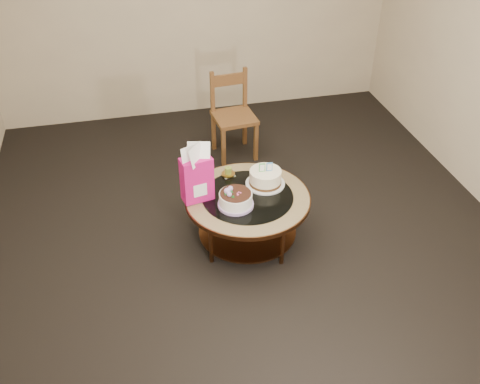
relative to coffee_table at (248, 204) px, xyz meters
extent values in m
plane|color=black|center=(0.00, 0.00, -0.38)|extent=(5.00, 5.00, 0.00)
cube|color=tan|center=(0.00, 2.50, 0.92)|extent=(4.50, 0.02, 2.60)
cylinder|color=brown|center=(0.35, 0.20, -0.17)|extent=(0.04, 0.04, 0.42)
cylinder|color=brown|center=(-0.20, 0.35, -0.17)|extent=(0.04, 0.04, 0.42)
cylinder|color=brown|center=(-0.35, -0.20, -0.17)|extent=(0.04, 0.04, 0.42)
cylinder|color=brown|center=(0.20, -0.35, -0.17)|extent=(0.04, 0.04, 0.42)
cylinder|color=brown|center=(0.00, 0.00, -0.28)|extent=(0.82, 0.82, 0.02)
cylinder|color=brown|center=(0.00, 0.00, 0.05)|extent=(1.02, 1.02, 0.04)
cylinder|color=#A28859|center=(0.00, 0.00, 0.07)|extent=(1.00, 1.00, 0.01)
cylinder|color=black|center=(0.00, 0.00, 0.08)|extent=(0.74, 0.74, 0.01)
cylinder|color=#AE90CC|center=(-0.12, -0.10, 0.09)|extent=(0.28, 0.28, 0.02)
cylinder|color=white|center=(-0.12, -0.10, 0.14)|extent=(0.26, 0.26, 0.11)
cylinder|color=black|center=(-0.12, -0.10, 0.20)|extent=(0.24, 0.24, 0.01)
sphere|color=#AE90CC|center=(-0.19, -0.09, 0.22)|extent=(0.05, 0.05, 0.05)
sphere|color=#AE90CC|center=(-0.15, -0.05, 0.22)|extent=(0.04, 0.04, 0.04)
sphere|color=#AE90CC|center=(-0.18, -0.13, 0.21)|extent=(0.04, 0.04, 0.04)
cone|color=#1C6928|center=(-0.15, -0.09, 0.20)|extent=(0.04, 0.04, 0.02)
cone|color=#1C6928|center=(-0.20, -0.11, 0.20)|extent=(0.03, 0.04, 0.02)
cone|color=#1C6928|center=(-0.14, -0.04, 0.20)|extent=(0.03, 0.02, 0.02)
cone|color=#1C6928|center=(-0.15, -0.14, 0.20)|extent=(0.03, 0.04, 0.02)
cylinder|color=silver|center=(0.18, 0.13, 0.09)|extent=(0.33, 0.33, 0.01)
cylinder|color=#442913|center=(0.18, 0.13, 0.10)|extent=(0.27, 0.27, 0.02)
cylinder|color=white|center=(0.18, 0.13, 0.16)|extent=(0.26, 0.26, 0.10)
cube|color=#4FBA5B|center=(0.15, 0.13, 0.25)|extent=(0.05, 0.01, 0.07)
cube|color=white|center=(0.15, 0.13, 0.25)|extent=(0.04, 0.02, 0.06)
cube|color=#408DDB|center=(0.21, 0.13, 0.25)|extent=(0.05, 0.01, 0.07)
cube|color=white|center=(0.21, 0.13, 0.25)|extent=(0.04, 0.02, 0.06)
cube|color=#DC1480|center=(-0.40, 0.06, 0.27)|extent=(0.26, 0.18, 0.37)
cube|color=white|center=(-0.40, 0.06, 0.20)|extent=(0.13, 0.16, 0.11)
cube|color=#EBD760|center=(-0.09, 0.33, 0.08)|extent=(0.12, 0.12, 0.01)
cylinder|color=gold|center=(-0.09, 0.33, 0.09)|extent=(0.12, 0.12, 0.01)
cylinder|color=olive|center=(-0.09, 0.33, 0.13)|extent=(0.06, 0.06, 0.06)
cylinder|color=black|center=(-0.09, 0.33, 0.16)|extent=(0.00, 0.00, 0.01)
cube|color=brown|center=(0.20, 1.38, 0.06)|extent=(0.45, 0.45, 0.04)
cube|color=brown|center=(0.04, 1.19, -0.16)|extent=(0.04, 0.04, 0.44)
cube|color=brown|center=(0.39, 1.22, -0.16)|extent=(0.04, 0.04, 0.44)
cube|color=brown|center=(0.01, 1.53, -0.16)|extent=(0.04, 0.04, 0.44)
cube|color=brown|center=(0.36, 1.57, -0.16)|extent=(0.04, 0.04, 0.44)
cube|color=brown|center=(0.01, 1.53, 0.28)|extent=(0.04, 0.04, 0.45)
cube|color=brown|center=(0.36, 1.57, 0.28)|extent=(0.04, 0.04, 0.45)
cube|color=brown|center=(0.18, 1.55, 0.40)|extent=(0.35, 0.06, 0.12)
camera|label=1|loc=(-0.85, -3.37, 2.62)|focal=40.00mm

